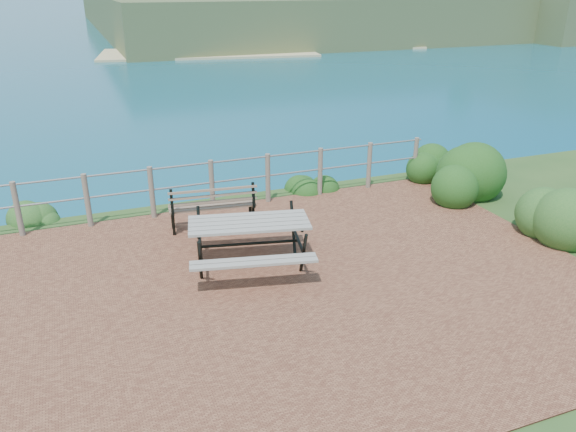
# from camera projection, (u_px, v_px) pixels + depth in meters

# --- Properties ---
(ground) EXTENTS (10.00, 7.00, 0.12)m
(ground) POSITION_uv_depth(u_px,v_px,m) (270.00, 290.00, 8.19)
(ground) COLOR brown
(ground) RESTS_ON ground
(safety_railing) EXTENTS (9.40, 0.10, 1.00)m
(safety_railing) POSITION_uv_depth(u_px,v_px,m) (212.00, 182.00, 10.85)
(safety_railing) COLOR #6B5B4C
(safety_railing) RESTS_ON ground
(picnic_table) EXTENTS (1.95, 1.56, 0.77)m
(picnic_table) POSITION_uv_depth(u_px,v_px,m) (249.00, 239.00, 8.65)
(picnic_table) COLOR gray
(picnic_table) RESTS_ON ground
(park_bench) EXTENTS (1.58, 0.56, 0.87)m
(park_bench) POSITION_uv_depth(u_px,v_px,m) (212.00, 199.00, 10.02)
(park_bench) COLOR brown
(park_bench) RESTS_ON ground
(shrub_right_front) EXTENTS (1.36, 1.36, 1.93)m
(shrub_right_front) POSITION_uv_depth(u_px,v_px,m) (463.00, 198.00, 11.65)
(shrub_right_front) COLOR #204916
(shrub_right_front) RESTS_ON ground
(shrub_right_back) EXTENTS (1.26, 1.26, 1.80)m
(shrub_right_back) POSITION_uv_depth(u_px,v_px,m) (554.00, 240.00, 9.77)
(shrub_right_back) COLOR #23551F
(shrub_right_back) RESTS_ON ground
(shrub_right_edge) EXTENTS (1.08, 1.08, 1.54)m
(shrub_right_edge) POSITION_uv_depth(u_px,v_px,m) (423.00, 179.00, 12.78)
(shrub_right_edge) COLOR #204916
(shrub_right_edge) RESTS_ON ground
(shrub_lip_west) EXTENTS (0.80, 0.80, 0.55)m
(shrub_lip_west) POSITION_uv_depth(u_px,v_px,m) (32.00, 221.00, 10.57)
(shrub_lip_west) COLOR #23551F
(shrub_lip_west) RESTS_ON ground
(shrub_lip_east) EXTENTS (0.86, 0.86, 0.64)m
(shrub_lip_east) POSITION_uv_depth(u_px,v_px,m) (311.00, 187.00, 12.28)
(shrub_lip_east) COLOR #204916
(shrub_lip_east) RESTS_ON ground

